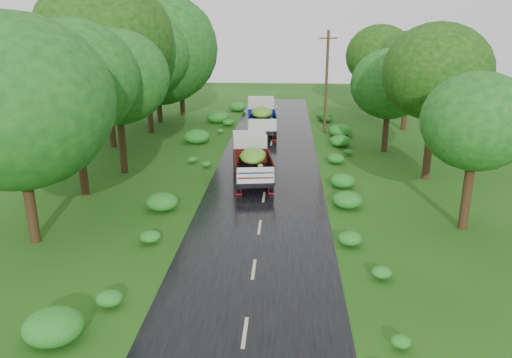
{
  "coord_description": "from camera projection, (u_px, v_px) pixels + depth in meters",
  "views": [
    {
      "loc": [
        1.15,
        -12.94,
        9.19
      ],
      "look_at": [
        -0.29,
        9.93,
        1.7
      ],
      "focal_mm": 35.0,
      "sensor_mm": 36.0,
      "label": 1
    }
  ],
  "objects": [
    {
      "name": "truck_far",
      "position": [
        261.0,
        115.0,
        40.72
      ],
      "size": [
        2.69,
        6.44,
        2.64
      ],
      "rotation": [
        0.0,
        0.0,
        0.08
      ],
      "color": "black",
      "rests_on": "ground"
    },
    {
      "name": "utility_pole",
      "position": [
        326.0,
        81.0,
        40.08
      ],
      "size": [
        1.43,
        0.24,
        8.18
      ],
      "rotation": [
        0.0,
        0.0,
        0.08
      ],
      "color": "#382616",
      "rests_on": "ground"
    },
    {
      "name": "ground",
      "position": [
        245.0,
        333.0,
        15.2
      ],
      "size": [
        120.0,
        120.0,
        0.0
      ],
      "primitive_type": "plane",
      "color": "#17420E",
      "rests_on": "ground"
    },
    {
      "name": "road_lines",
      "position": [
        257.0,
        246.0,
        20.89
      ],
      "size": [
        0.12,
        69.6,
        0.0
      ],
      "color": "#BFB78C",
      "rests_on": "road"
    },
    {
      "name": "trees_right",
      "position": [
        407.0,
        72.0,
        35.38
      ],
      "size": [
        6.18,
        31.85,
        7.82
      ],
      "color": "black",
      "rests_on": "ground"
    },
    {
      "name": "shrubs",
      "position": [
        265.0,
        179.0,
        28.37
      ],
      "size": [
        11.9,
        44.0,
        0.7
      ],
      "color": "#196C1F",
      "rests_on": "ground"
    },
    {
      "name": "trees_left",
      "position": [
        127.0,
        55.0,
        34.8
      ],
      "size": [
        6.79,
        32.82,
        9.69
      ],
      "color": "black",
      "rests_on": "ground"
    },
    {
      "name": "truck_near",
      "position": [
        252.0,
        158.0,
        28.97
      ],
      "size": [
        2.83,
        6.03,
        2.44
      ],
      "rotation": [
        0.0,
        0.0,
        0.14
      ],
      "color": "black",
      "rests_on": "ground"
    },
    {
      "name": "road",
      "position": [
        255.0,
        257.0,
        19.94
      ],
      "size": [
        6.5,
        80.0,
        0.02
      ],
      "primitive_type": "cube",
      "color": "black",
      "rests_on": "ground"
    }
  ]
}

